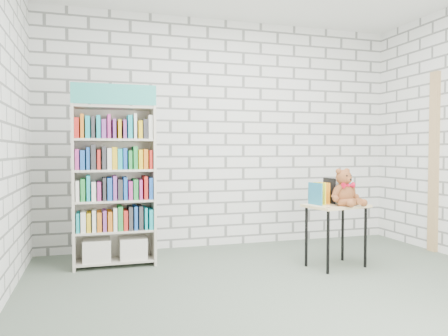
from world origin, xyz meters
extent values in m
plane|color=#505C4E|center=(0.00, 0.00, 0.00)|extent=(4.50, 4.50, 0.00)
cube|color=silver|center=(0.00, 2.00, 1.40)|extent=(4.50, 0.02, 2.80)
cube|color=beige|center=(-1.78, 1.35, 0.82)|extent=(0.03, 0.32, 1.64)
cube|color=beige|center=(-0.99, 1.35, 0.82)|extent=(0.03, 0.32, 1.64)
cube|color=beige|center=(-1.39, 1.50, 0.82)|extent=(0.82, 0.02, 1.64)
cube|color=teal|center=(-1.39, 1.20, 1.74)|extent=(0.82, 0.02, 0.20)
cube|color=beige|center=(-1.39, 1.35, 0.05)|extent=(0.76, 0.30, 0.02)
cube|color=beige|center=(-1.39, 1.35, 0.36)|extent=(0.76, 0.30, 0.02)
cube|color=beige|center=(-1.39, 1.35, 0.67)|extent=(0.76, 0.30, 0.02)
cube|color=beige|center=(-1.39, 1.35, 0.98)|extent=(0.76, 0.30, 0.02)
cube|color=beige|center=(-1.39, 1.35, 1.29)|extent=(0.76, 0.30, 0.02)
cube|color=beige|center=(-1.39, 1.35, 1.62)|extent=(0.76, 0.30, 0.02)
cube|color=silver|center=(-1.57, 1.35, 0.17)|extent=(0.27, 0.26, 0.22)
cube|color=silver|center=(-1.20, 1.35, 0.17)|extent=(0.27, 0.26, 0.22)
cube|color=red|center=(-1.39, 1.34, 0.48)|extent=(0.76, 0.26, 0.22)
cube|color=yellow|center=(-1.39, 1.34, 0.79)|extent=(0.76, 0.26, 0.22)
cube|color=blue|center=(-1.39, 1.34, 1.10)|extent=(0.76, 0.26, 0.22)
cube|color=green|center=(-1.39, 1.34, 1.41)|extent=(0.76, 0.26, 0.22)
cube|color=#E0C386|center=(0.76, 0.66, 0.62)|extent=(0.67, 0.53, 0.03)
cylinder|color=black|center=(0.55, 0.45, 0.30)|extent=(0.03, 0.03, 0.61)
cylinder|color=black|center=(0.48, 0.76, 0.30)|extent=(0.03, 0.03, 0.61)
cylinder|color=black|center=(1.04, 0.56, 0.30)|extent=(0.03, 0.03, 0.61)
cylinder|color=black|center=(0.97, 0.87, 0.30)|extent=(0.03, 0.03, 0.61)
cylinder|color=black|center=(0.56, 0.46, 0.63)|extent=(0.04, 0.04, 0.01)
cylinder|color=black|center=(1.03, 0.57, 0.63)|extent=(0.04, 0.04, 0.01)
cube|color=teal|center=(0.55, 0.71, 0.76)|extent=(0.05, 0.18, 0.25)
cube|color=#FFF428|center=(0.61, 0.73, 0.76)|extent=(0.05, 0.18, 0.25)
cube|color=orange|center=(0.68, 0.74, 0.76)|extent=(0.05, 0.18, 0.25)
cube|color=black|center=(0.74, 0.75, 0.76)|extent=(0.05, 0.18, 0.25)
cube|color=white|center=(0.81, 0.77, 0.76)|extent=(0.05, 0.18, 0.25)
cube|color=#BE6321|center=(0.87, 0.78, 0.76)|extent=(0.05, 0.18, 0.25)
cube|color=teal|center=(0.94, 0.80, 0.76)|extent=(0.05, 0.18, 0.25)
ellipsoid|color=brown|center=(0.80, 0.59, 0.75)|extent=(0.22, 0.19, 0.22)
sphere|color=brown|center=(0.80, 0.59, 0.91)|extent=(0.16, 0.16, 0.16)
sphere|color=brown|center=(0.74, 0.59, 0.98)|extent=(0.06, 0.06, 0.06)
sphere|color=brown|center=(0.86, 0.62, 0.98)|extent=(0.06, 0.06, 0.06)
sphere|color=brown|center=(0.82, 0.53, 0.89)|extent=(0.06, 0.06, 0.06)
sphere|color=black|center=(0.79, 0.52, 0.93)|extent=(0.02, 0.02, 0.02)
sphere|color=black|center=(0.84, 0.53, 0.93)|extent=(0.02, 0.02, 0.02)
sphere|color=black|center=(0.82, 0.50, 0.90)|extent=(0.02, 0.02, 0.02)
cylinder|color=brown|center=(0.70, 0.55, 0.78)|extent=(0.12, 0.08, 0.15)
cylinder|color=brown|center=(0.91, 0.60, 0.78)|extent=(0.11, 0.11, 0.15)
sphere|color=brown|center=(0.67, 0.53, 0.72)|extent=(0.06, 0.06, 0.06)
sphere|color=brown|center=(0.95, 0.59, 0.72)|extent=(0.06, 0.06, 0.06)
cylinder|color=brown|center=(0.77, 0.47, 0.68)|extent=(0.14, 0.17, 0.09)
cylinder|color=brown|center=(0.89, 0.50, 0.68)|extent=(0.08, 0.17, 0.09)
sphere|color=brown|center=(0.76, 0.40, 0.67)|extent=(0.08, 0.08, 0.08)
sphere|color=brown|center=(0.93, 0.44, 0.67)|extent=(0.08, 0.08, 0.08)
cone|color=red|center=(0.78, 0.52, 0.84)|extent=(0.07, 0.07, 0.06)
cone|color=red|center=(0.85, 0.54, 0.84)|extent=(0.07, 0.07, 0.06)
sphere|color=red|center=(0.82, 0.53, 0.84)|extent=(0.03, 0.03, 0.03)
cube|color=tan|center=(2.23, 0.95, 1.05)|extent=(0.05, 0.12, 2.10)
camera|label=1|loc=(-1.59, -3.23, 1.17)|focal=35.00mm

